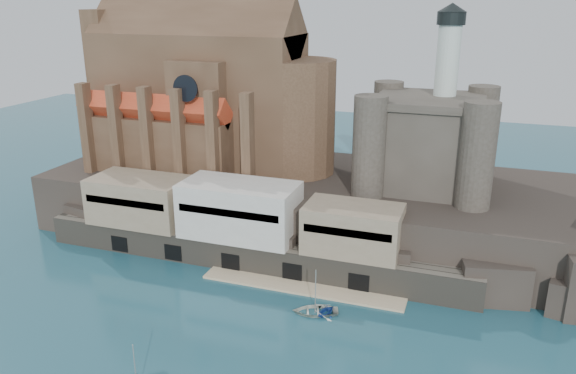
% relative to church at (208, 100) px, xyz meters
% --- Properties ---
extents(ground, '(300.00, 300.00, 0.00)m').
position_rel_church_xyz_m(ground, '(24.13, -41.85, -22.13)').
color(ground, '#1B4959').
rests_on(ground, ground).
extents(promontory, '(100.00, 36.00, 10.00)m').
position_rel_church_xyz_m(promontory, '(23.94, -2.48, -17.20)').
color(promontory, black).
rests_on(promontory, ground).
extents(quay, '(70.00, 12.00, 13.05)m').
position_rel_church_xyz_m(quay, '(13.94, -18.78, -16.06)').
color(quay, '#615A4D').
rests_on(quay, ground).
extents(church, '(47.00, 25.93, 30.51)m').
position_rel_church_xyz_m(church, '(0.00, 0.00, 0.00)').
color(church, '#4C3423').
rests_on(church, promontory).
extents(castle_keep, '(21.20, 21.20, 29.30)m').
position_rel_church_xyz_m(castle_keep, '(40.21, -0.78, -3.81)').
color(castle_keep, '#403A32').
rests_on(castle_keep, promontory).
extents(boat_6, '(2.60, 4.56, 6.14)m').
position_rel_church_xyz_m(boat_6, '(29.87, -29.63, -22.13)').
color(boat_6, silver).
rests_on(boat_6, ground).
extents(boat_7, '(3.21, 2.64, 3.21)m').
position_rel_church_xyz_m(boat_7, '(31.30, -29.53, -22.13)').
color(boat_7, '#1B419A').
rests_on(boat_7, ground).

